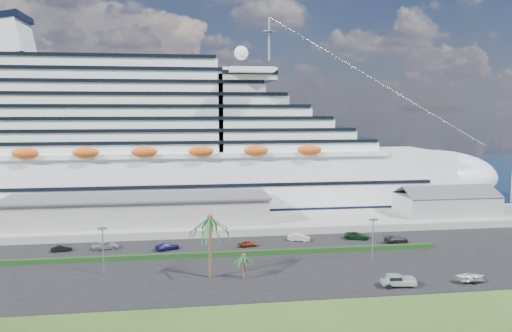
{
  "coord_description": "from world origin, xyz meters",
  "views": [
    {
      "loc": [
        -13.76,
        -77.53,
        28.27
      ],
      "look_at": [
        1.42,
        30.0,
        15.92
      ],
      "focal_mm": 35.0,
      "sensor_mm": 36.0,
      "label": 1
    }
  ],
  "objects": [
    {
      "name": "ground",
      "position": [
        0.0,
        0.0,
        0.0
      ],
      "size": [
        420.0,
        420.0,
        0.0
      ],
      "primitive_type": "plane",
      "color": "#284517",
      "rests_on": "ground"
    },
    {
      "name": "asphalt_lot",
      "position": [
        0.0,
        11.0,
        0.06
      ],
      "size": [
        140.0,
        38.0,
        0.12
      ],
      "primitive_type": "cube",
      "color": "black",
      "rests_on": "ground"
    },
    {
      "name": "wharf",
      "position": [
        0.0,
        40.0,
        0.9
      ],
      "size": [
        240.0,
        20.0,
        1.8
      ],
      "primitive_type": "cube",
      "color": "gray",
      "rests_on": "ground"
    },
    {
      "name": "water",
      "position": [
        0.0,
        130.0,
        0.01
      ],
      "size": [
        420.0,
        160.0,
        0.02
      ],
      "primitive_type": "cube",
      "color": "#0B1F32",
      "rests_on": "ground"
    },
    {
      "name": "cruise_ship",
      "position": [
        -21.53,
        64.0,
        16.69
      ],
      "size": [
        191.0,
        38.0,
        54.0
      ],
      "color": "silver",
      "rests_on": "ground"
    },
    {
      "name": "terminal_building",
      "position": [
        -25.0,
        40.0,
        5.01
      ],
      "size": [
        61.0,
        15.0,
        6.3
      ],
      "color": "gray",
      "rests_on": "wharf"
    },
    {
      "name": "port_shed",
      "position": [
        52.0,
        40.0,
        4.4
      ],
      "size": [
        24.0,
        12.31,
        7.37
      ],
      "color": "gray",
      "rests_on": "wharf"
    },
    {
      "name": "flagpole",
      "position": [
        70.04,
        40.0,
        8.27
      ],
      "size": [
        1.08,
        0.16,
        12.0
      ],
      "color": "silver",
      "rests_on": "wharf"
    },
    {
      "name": "hedge",
      "position": [
        -8.0,
        16.0,
        0.57
      ],
      "size": [
        88.0,
        1.1,
        0.9
      ],
      "primitive_type": "cube",
      "color": "black",
      "rests_on": "asphalt_lot"
    },
    {
      "name": "lamp_post_left",
      "position": [
        -28.0,
        8.0,
        5.34
      ],
      "size": [
        1.6,
        0.35,
        8.27
      ],
      "color": "gray",
      "rests_on": "asphalt_lot"
    },
    {
      "name": "lamp_post_right",
      "position": [
        20.0,
        8.0,
        5.34
      ],
      "size": [
        1.6,
        0.35,
        8.27
      ],
      "color": "gray",
      "rests_on": "asphalt_lot"
    },
    {
      "name": "palm_tall",
      "position": [
        -10.0,
        4.0,
        9.2
      ],
      "size": [
        8.82,
        8.82,
        11.13
      ],
      "color": "#47301E",
      "rests_on": "ground"
    },
    {
      "name": "palm_short",
      "position": [
        -4.5,
        2.5,
        3.67
      ],
      "size": [
        3.53,
        3.53,
        4.56
      ],
      "color": "#47301E",
      "rests_on": "ground"
    },
    {
      "name": "parked_car_1",
      "position": [
        -38.62,
        23.69,
        0.79
      ],
      "size": [
        4.23,
        2.1,
        1.33
      ],
      "primitive_type": "imported",
      "rotation": [
        0.0,
        0.0,
        1.75
      ],
      "color": "black",
      "rests_on": "asphalt_lot"
    },
    {
      "name": "parked_car_2",
      "position": [
        -30.22,
        24.2,
        0.83
      ],
      "size": [
        5.42,
        3.14,
        1.42
      ],
      "primitive_type": "imported",
      "rotation": [
        0.0,
        0.0,
        1.73
      ],
      "color": "gray",
      "rests_on": "asphalt_lot"
    },
    {
      "name": "parked_car_3",
      "position": [
        -17.82,
        21.84,
        0.84
      ],
      "size": [
        5.32,
        3.81,
        1.43
      ],
      "primitive_type": "imported",
      "rotation": [
        0.0,
        0.0,
        1.98
      ],
      "color": "#1B1751",
      "rests_on": "asphalt_lot"
    },
    {
      "name": "parked_car_4",
      "position": [
        -1.43,
        21.88,
        0.78
      ],
      "size": [
        4.1,
        2.22,
        1.32
      ],
      "primitive_type": "imported",
      "rotation": [
        0.0,
        0.0,
        1.75
      ],
      "color": "#5E1D0C",
      "rests_on": "asphalt_lot"
    },
    {
      "name": "parked_car_5",
      "position": [
        10.02,
        24.9,
        0.9
      ],
      "size": [
        5.01,
        3.21,
        1.56
      ],
      "primitive_type": "imported",
      "rotation": [
        0.0,
        0.0,
        1.21
      ],
      "color": "silver",
      "rests_on": "asphalt_lot"
    },
    {
      "name": "parked_car_6",
      "position": [
        22.88,
        24.7,
        0.88
      ],
      "size": [
        6.01,
        4.25,
        1.52
      ],
      "primitive_type": "imported",
      "rotation": [
        0.0,
        0.0,
        1.22
      ],
      "color": "black",
      "rests_on": "asphalt_lot"
    },
    {
      "name": "parked_car_7",
      "position": [
        30.16,
        20.61,
        0.88
      ],
      "size": [
        5.4,
        2.56,
        1.52
      ],
      "primitive_type": "imported",
      "rotation": [
        0.0,
        0.0,
        1.65
      ],
      "color": "black",
      "rests_on": "asphalt_lot"
    },
    {
      "name": "pickup_truck",
      "position": [
        19.36,
        -4.59,
        1.18
      ],
      "size": [
        5.67,
        2.68,
        1.92
      ],
      "color": "black",
      "rests_on": "asphalt_lot"
    },
    {
      "name": "boat_trailer",
      "position": [
        31.96,
        -4.57,
        1.15
      ],
      "size": [
        5.4,
        3.45,
        1.56
      ],
      "color": "gray",
      "rests_on": "asphalt_lot"
    }
  ]
}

